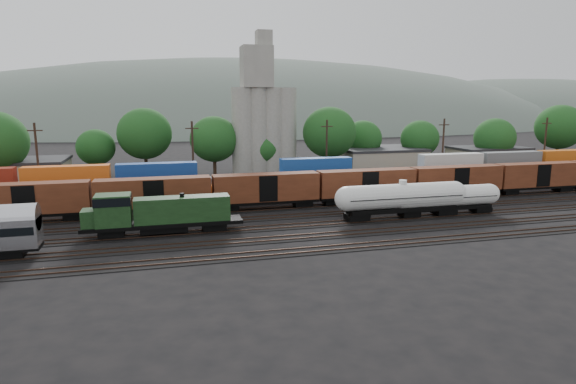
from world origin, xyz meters
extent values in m
plane|color=black|center=(0.00, 0.00, 0.00)|extent=(600.00, 600.00, 0.00)
cube|color=black|center=(0.00, -15.00, 0.04)|extent=(180.00, 3.20, 0.08)
cube|color=#382319|center=(0.00, -15.72, 0.12)|extent=(180.00, 0.08, 0.16)
cube|color=#382319|center=(0.00, -14.28, 0.12)|extent=(180.00, 0.08, 0.16)
cube|color=black|center=(0.00, -10.00, 0.04)|extent=(180.00, 3.20, 0.08)
cube|color=#382319|center=(0.00, -10.72, 0.12)|extent=(180.00, 0.08, 0.16)
cube|color=#382319|center=(0.00, -9.28, 0.12)|extent=(180.00, 0.08, 0.16)
cube|color=black|center=(0.00, -5.00, 0.04)|extent=(180.00, 3.20, 0.08)
cube|color=#382319|center=(0.00, -5.72, 0.12)|extent=(180.00, 0.08, 0.16)
cube|color=#382319|center=(0.00, -4.28, 0.12)|extent=(180.00, 0.08, 0.16)
cube|color=black|center=(0.00, 0.00, 0.04)|extent=(180.00, 3.20, 0.08)
cube|color=#382319|center=(0.00, -0.72, 0.12)|extent=(180.00, 0.08, 0.16)
cube|color=#382319|center=(0.00, 0.72, 0.12)|extent=(180.00, 0.08, 0.16)
cube|color=black|center=(0.00, 5.00, 0.04)|extent=(180.00, 3.20, 0.08)
cube|color=#382319|center=(0.00, 4.28, 0.12)|extent=(180.00, 0.08, 0.16)
cube|color=#382319|center=(0.00, 5.72, 0.12)|extent=(180.00, 0.08, 0.16)
cube|color=black|center=(0.00, 10.00, 0.04)|extent=(180.00, 3.20, 0.08)
cube|color=#382319|center=(0.00, 9.28, 0.12)|extent=(180.00, 0.08, 0.16)
cube|color=#382319|center=(0.00, 10.72, 0.12)|extent=(180.00, 0.08, 0.16)
cube|color=black|center=(0.00, 15.00, 0.04)|extent=(180.00, 3.20, 0.08)
cube|color=#382319|center=(0.00, 14.28, 0.12)|extent=(180.00, 0.08, 0.16)
cube|color=#382319|center=(0.00, 15.72, 0.12)|extent=(180.00, 0.08, 0.16)
cube|color=black|center=(-17.37, -5.00, 1.36)|extent=(17.97, 3.07, 0.42)
cube|color=black|center=(-17.37, -5.00, 0.89)|extent=(5.28, 2.33, 0.85)
cube|color=#173516|center=(-15.21, -5.00, 3.00)|extent=(10.78, 2.54, 2.85)
cube|color=#173516|center=(-22.76, -5.00, 3.32)|extent=(3.81, 3.07, 3.49)
cube|color=black|center=(-22.76, -5.00, 4.43)|extent=(3.91, 3.17, 0.95)
cube|color=#173516|center=(-25.27, -5.00, 2.53)|extent=(1.69, 2.54, 1.90)
cylinder|color=black|center=(-15.21, -5.00, 4.59)|extent=(0.53, 0.53, 0.53)
cube|color=black|center=(-23.12, -5.00, 0.68)|extent=(2.75, 2.11, 0.74)
cube|color=black|center=(-11.62, -5.00, 0.68)|extent=(2.75, 2.11, 0.74)
cylinder|color=silver|center=(12.94, -5.00, 3.11)|extent=(15.46, 3.18, 3.18)
sphere|color=silver|center=(5.21, -5.00, 3.11)|extent=(3.18, 3.18, 3.18)
sphere|color=silver|center=(20.67, -5.00, 3.11)|extent=(3.18, 3.18, 3.18)
cylinder|color=silver|center=(12.94, -5.00, 4.92)|extent=(0.99, 0.99, 0.55)
cube|color=black|center=(12.94, -5.00, 3.11)|extent=(15.81, 3.34, 0.09)
cube|color=black|center=(12.94, -5.00, 1.35)|extent=(14.93, 2.42, 0.55)
cube|color=black|center=(6.61, -5.00, 0.69)|extent=(2.85, 2.20, 0.77)
cube|color=black|center=(19.26, -5.00, 0.69)|extent=(2.85, 2.20, 0.77)
cylinder|color=silver|center=(19.52, -5.00, 2.72)|extent=(13.39, 2.76, 2.76)
sphere|color=silver|center=(12.83, -5.00, 2.72)|extent=(2.76, 2.76, 2.76)
sphere|color=silver|center=(26.21, -5.00, 2.72)|extent=(2.76, 2.76, 2.76)
cylinder|color=silver|center=(19.52, -5.00, 4.29)|extent=(0.86, 0.86, 0.48)
cube|color=black|center=(19.52, -5.00, 2.72)|extent=(13.69, 2.89, 0.08)
cube|color=black|center=(19.52, -5.00, 1.20)|extent=(12.93, 2.09, 0.48)
cube|color=black|center=(14.04, -5.00, 0.63)|extent=(2.47, 1.90, 0.67)
cube|color=black|center=(25.00, -5.00, 0.63)|extent=(2.47, 1.90, 0.67)
cube|color=black|center=(-32.00, -10.00, 0.63)|extent=(2.49, 1.91, 0.67)
cube|color=black|center=(-3.62, 10.00, 1.19)|extent=(16.18, 2.61, 0.36)
cube|color=black|center=(-3.62, 10.00, 0.78)|extent=(4.49, 1.98, 0.72)
cube|color=#D65912|center=(-1.68, 10.00, 2.58)|extent=(9.71, 2.16, 2.43)
cube|color=#D65912|center=(-8.48, 10.00, 2.85)|extent=(3.24, 2.61, 2.97)
cube|color=black|center=(-8.48, 10.00, 3.80)|extent=(3.33, 2.70, 0.81)
cube|color=#D65912|center=(-10.74, 10.00, 2.18)|extent=(1.44, 2.16, 1.62)
cylinder|color=black|center=(-1.68, 10.00, 3.93)|extent=(0.45, 0.45, 0.45)
cube|color=black|center=(-8.80, 10.00, 0.60)|extent=(2.34, 1.80, 0.63)
cube|color=black|center=(1.56, 10.00, 0.60)|extent=(2.34, 1.80, 0.63)
cube|color=black|center=(-33.86, 5.00, 1.20)|extent=(15.00, 2.60, 0.40)
cube|color=#542614|center=(-33.86, 5.00, 3.30)|extent=(15.00, 2.90, 3.80)
cube|color=black|center=(-18.46, 5.00, 1.20)|extent=(15.00, 2.60, 0.40)
cube|color=#542614|center=(-18.46, 5.00, 3.30)|extent=(15.00, 2.90, 3.80)
cube|color=black|center=(-3.06, 5.00, 1.20)|extent=(15.00, 2.60, 0.40)
cube|color=#542614|center=(-3.06, 5.00, 3.30)|extent=(15.00, 2.90, 3.80)
cube|color=black|center=(12.34, 5.00, 1.20)|extent=(15.00, 2.60, 0.40)
cube|color=#542614|center=(12.34, 5.00, 3.30)|extent=(15.00, 2.90, 3.80)
cube|color=black|center=(27.74, 5.00, 1.20)|extent=(15.00, 2.60, 0.40)
cube|color=#542614|center=(27.74, 5.00, 3.30)|extent=(15.00, 2.90, 3.80)
cube|color=black|center=(43.14, 5.00, 1.20)|extent=(15.00, 2.60, 0.40)
cube|color=#542614|center=(43.14, 5.00, 3.30)|extent=(15.00, 2.90, 3.80)
cube|color=black|center=(0.00, 15.00, 0.50)|extent=(160.00, 2.60, 0.60)
cube|color=#D16415|center=(-30.75, 15.00, 2.10)|extent=(12.00, 2.40, 2.60)
cube|color=#D05615|center=(-30.75, 15.00, 4.70)|extent=(12.00, 2.40, 2.60)
cube|color=#5D5F62|center=(-17.95, 15.00, 2.10)|extent=(12.00, 2.40, 2.60)
cube|color=navy|center=(-17.95, 15.00, 4.70)|extent=(12.00, 2.40, 2.60)
cube|color=slate|center=(-5.15, 15.00, 2.10)|extent=(12.00, 2.40, 2.60)
cube|color=#531B13|center=(7.65, 15.00, 2.10)|extent=(12.00, 2.40, 2.60)
cube|color=#154194|center=(7.65, 15.00, 4.70)|extent=(12.00, 2.40, 2.60)
cube|color=navy|center=(20.45, 15.00, 2.10)|extent=(12.00, 2.40, 2.60)
cube|color=#C05013|center=(33.25, 15.00, 2.10)|extent=(12.00, 2.40, 2.60)
cube|color=silver|center=(33.25, 15.00, 4.70)|extent=(12.00, 2.40, 2.60)
cube|color=#164598|center=(46.05, 15.00, 2.10)|extent=(12.00, 2.40, 2.60)
cube|color=slate|center=(46.05, 15.00, 4.70)|extent=(12.00, 2.40, 2.60)
cube|color=#BE4613|center=(58.85, 15.00, 2.10)|extent=(12.00, 2.40, 2.60)
cube|color=#C15813|center=(58.85, 15.00, 4.70)|extent=(12.00, 2.40, 2.60)
cylinder|color=gray|center=(-1.00, 36.00, 9.00)|extent=(4.40, 4.40, 18.00)
cylinder|color=gray|center=(2.00, 36.00, 9.00)|extent=(4.40, 4.40, 18.00)
cylinder|color=gray|center=(5.00, 36.00, 9.00)|extent=(4.40, 4.40, 18.00)
cylinder|color=gray|center=(8.00, 36.00, 9.00)|extent=(4.40, 4.40, 18.00)
cube|color=gray|center=(2.00, 36.00, 22.00)|extent=(6.00, 5.00, 8.00)
cube|color=gray|center=(3.50, 36.00, 27.00)|extent=(3.00, 3.00, 4.00)
cube|color=#9E937F|center=(-45.00, 34.00, 2.30)|extent=(22.00, 12.00, 4.60)
cube|color=#9E937F|center=(30.00, 38.00, 2.30)|extent=(18.00, 14.00, 4.60)
cube|color=#232326|center=(30.00, 38.00, 4.85)|extent=(18.36, 14.28, 0.50)
cube|color=#9E937F|center=(55.00, 33.00, 2.30)|extent=(16.00, 10.00, 4.60)
cube|color=#232326|center=(55.00, 33.00, 4.85)|extent=(16.32, 10.20, 0.50)
cylinder|color=black|center=(-29.85, 43.15, 1.41)|extent=(0.70, 0.70, 2.82)
ellipsoid|color=#1F531E|center=(-29.85, 43.15, 6.14)|extent=(7.65, 7.65, 7.25)
cylinder|color=black|center=(-20.21, 42.03, 2.02)|extent=(0.70, 0.70, 4.03)
ellipsoid|color=#1F531E|center=(-20.21, 42.03, 8.79)|extent=(10.95, 10.95, 10.37)
cylinder|color=black|center=(-6.68, 37.16, 1.79)|extent=(0.70, 0.70, 3.57)
ellipsoid|color=#1F531E|center=(-6.68, 37.16, 7.78)|extent=(9.70, 9.70, 9.19)
cylinder|color=black|center=(3.67, 36.82, 1.27)|extent=(0.70, 0.70, 2.54)
ellipsoid|color=#1F531E|center=(3.67, 36.82, 5.53)|extent=(6.90, 6.90, 6.53)
cylinder|color=black|center=(16.92, 34.24, 2.05)|extent=(0.70, 0.70, 4.10)
ellipsoid|color=#1F531E|center=(16.92, 34.24, 8.92)|extent=(11.12, 11.12, 10.53)
cylinder|color=black|center=(27.52, 41.09, 1.59)|extent=(0.70, 0.70, 3.19)
ellipsoid|color=#1F531E|center=(27.52, 41.09, 6.94)|extent=(8.65, 8.65, 8.19)
cylinder|color=black|center=(40.06, 37.69, 1.59)|extent=(0.70, 0.70, 3.19)
ellipsoid|color=#1F531E|center=(40.06, 37.69, 6.95)|extent=(8.66, 8.66, 8.20)
cylinder|color=black|center=(55.32, 31.71, 1.67)|extent=(0.70, 0.70, 3.34)
ellipsoid|color=#1F531E|center=(55.32, 31.71, 7.28)|extent=(9.06, 9.06, 8.59)
cylinder|color=black|center=(63.91, 42.66, 1.38)|extent=(0.70, 0.70, 2.77)
ellipsoid|color=#1F531E|center=(63.91, 42.66, 6.03)|extent=(7.51, 7.51, 7.12)
cylinder|color=black|center=(77.69, 36.77, 2.09)|extent=(0.70, 0.70, 4.18)
ellipsoid|color=#1F531E|center=(77.69, 36.77, 9.10)|extent=(11.34, 11.34, 10.74)
cylinder|color=black|center=(-36.00, 22.00, 6.00)|extent=(0.36, 0.36, 12.00)
cube|color=black|center=(-36.00, 22.00, 10.80)|extent=(2.20, 0.18, 0.18)
cylinder|color=black|center=(-12.00, 22.00, 6.00)|extent=(0.36, 0.36, 12.00)
cube|color=black|center=(-12.00, 22.00, 10.80)|extent=(2.20, 0.18, 0.18)
cylinder|color=black|center=(12.00, 22.00, 6.00)|extent=(0.36, 0.36, 12.00)
cube|color=black|center=(12.00, 22.00, 10.80)|extent=(2.20, 0.18, 0.18)
cylinder|color=black|center=(36.00, 22.00, 6.00)|extent=(0.36, 0.36, 12.00)
cube|color=black|center=(36.00, 22.00, 10.80)|extent=(2.20, 0.18, 0.18)
cylinder|color=black|center=(60.00, 22.00, 6.00)|extent=(0.36, 0.36, 12.00)
cube|color=black|center=(60.00, 22.00, 10.80)|extent=(2.20, 0.18, 0.18)
ellipsoid|color=#59665B|center=(40.00, 260.00, -22.75)|extent=(520.00, 286.00, 130.00)
ellipsoid|color=#59665B|center=(260.00, 260.00, -17.50)|extent=(400.00, 220.00, 100.00)
camera|label=1|loc=(-17.50, -60.63, 15.22)|focal=30.00mm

